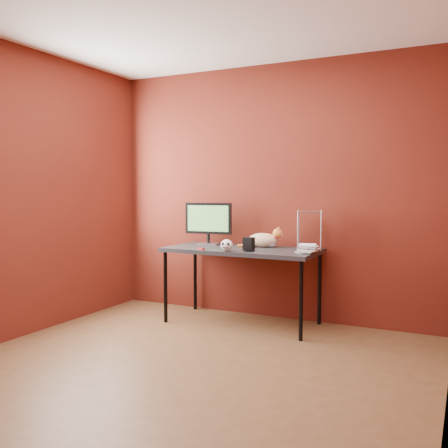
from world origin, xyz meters
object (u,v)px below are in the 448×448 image
at_px(skull_mug, 227,245).
at_px(book_stack, 301,206).
at_px(desk, 242,253).
at_px(speaker, 249,245).
at_px(cat, 263,240).
at_px(monitor, 208,221).

height_order(skull_mug, book_stack, book_stack).
distance_m(desk, speaker, 0.27).
height_order(speaker, book_stack, book_stack).
distance_m(desk, cat, 0.26).
bearing_deg(desk, book_stack, -5.04).
distance_m(cat, book_stack, 0.62).
height_order(desk, cat, cat).
height_order(monitor, speaker, monitor).
bearing_deg(skull_mug, desk, 73.00).
bearing_deg(book_stack, monitor, 169.86).
relative_size(desk, cat, 3.43).
relative_size(speaker, book_stack, 0.15).
relative_size(cat, book_stack, 0.51).
xyz_separation_m(desk, skull_mug, (-0.03, -0.29, 0.11)).
distance_m(cat, skull_mug, 0.50).
distance_m(desk, monitor, 0.55).
bearing_deg(skull_mug, cat, 56.66).
distance_m(desk, skull_mug, 0.31).
bearing_deg(desk, monitor, 163.15).
xyz_separation_m(desk, speaker, (0.16, -0.19, 0.11)).
relative_size(monitor, speaker, 3.88).
bearing_deg(skull_mug, monitor, 122.76).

